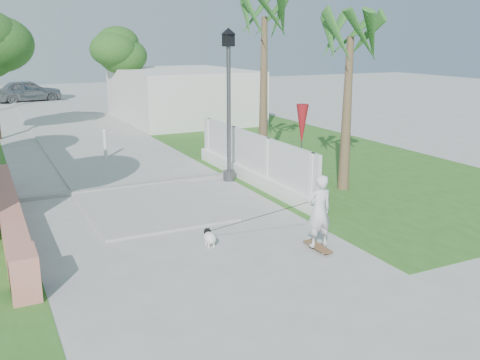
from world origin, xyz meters
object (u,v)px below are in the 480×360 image
patio_umbrella (302,125)px  parked_car (28,91)px  bollard (105,143)px  skateboarder (265,217)px  dog (209,237)px  street_lamp (229,100)px

patio_umbrella → parked_car: size_ratio=0.53×
bollard → skateboarder: (1.08, -9.69, 0.09)m
skateboarder → dog: 1.24m
street_lamp → skateboarder: (-1.62, -5.19, -1.76)m
street_lamp → dog: street_lamp is taller
street_lamp → patio_umbrella: (1.90, -1.00, -0.74)m
skateboarder → parked_car: size_ratio=0.50×
patio_umbrella → skateboarder: 5.56m
skateboarder → bollard: bearing=-81.0°
patio_umbrella → street_lamp: bearing=152.2°
patio_umbrella → dog: 5.94m
dog → parked_car: bearing=98.0°
bollard → parked_car: parked_car is taller
street_lamp → parked_car: size_ratio=1.03×
street_lamp → patio_umbrella: bearing=-27.8°
skateboarder → parked_car: bearing=-84.0°
bollard → patio_umbrella: bearing=-50.1°
patio_umbrella → skateboarder: bearing=-130.0°
skateboarder → dog: (-0.97, 0.60, -0.48)m
skateboarder → patio_umbrella: bearing=-127.4°
street_lamp → patio_umbrella: street_lamp is taller
street_lamp → skateboarder: bearing=-107.3°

